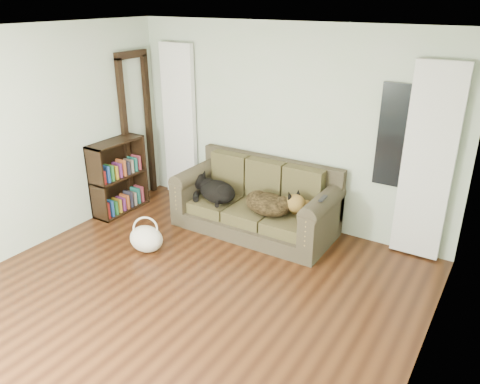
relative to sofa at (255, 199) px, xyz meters
The scene contains 15 objects.
floor 2.03m from the sofa, 85.78° to the right, with size 5.00×5.00×0.00m, color black.
ceiling 2.92m from the sofa, 85.78° to the right, with size 5.00×5.00×0.00m, color white.
wall_back 1.01m from the sofa, 74.50° to the left, with size 4.50×0.04×2.60m, color beige.
wall_left 3.01m from the sofa, 136.82° to the right, with size 0.04×5.00×2.60m, color beige.
wall_right 3.22m from the sofa, 39.50° to the right, with size 0.04×5.00×2.60m, color beige.
curtain_left 1.76m from the sofa, 164.02° to the left, with size 0.55×0.08×2.25m, color white.
curtain_right 2.12m from the sofa, 12.88° to the left, with size 0.55×0.08×2.25m, color white.
window_pane 1.92m from the sofa, 17.24° to the left, with size 0.50×0.03×1.20m, color black.
door_casing 2.14m from the sofa, behind, with size 0.07×0.60×2.10m, color black.
sofa is the anchor object (origin of this frame).
dog_black_lab 0.56m from the sofa, 169.14° to the right, with size 0.62×0.43×0.26m, color black.
dog_shepherd 0.31m from the sofa, 19.05° to the right, with size 0.65×0.46×0.29m, color black.
tv_remote 1.03m from the sofa, ahead, with size 0.05×0.18×0.02m, color black.
tote_bag 1.47m from the sofa, 125.56° to the right, with size 0.44×0.34×0.32m, color beige.
bookshelf 2.00m from the sofa, 165.96° to the right, with size 0.31×0.83×1.04m, color black.
Camera 1 is at (2.62, -2.82, 2.89)m, focal length 35.00 mm.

